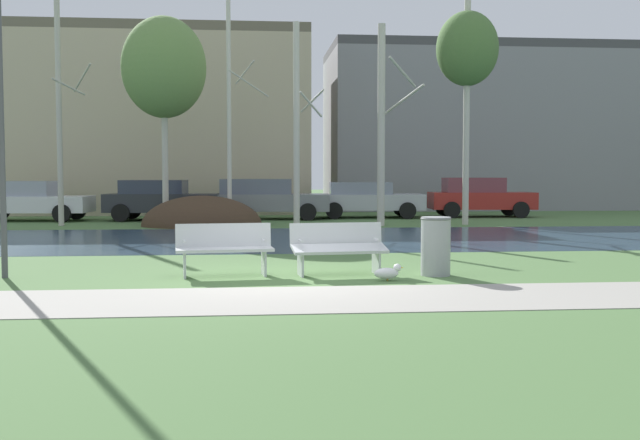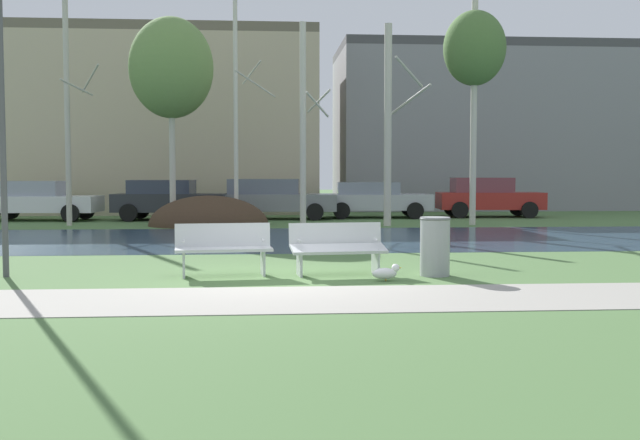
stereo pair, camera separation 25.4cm
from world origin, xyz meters
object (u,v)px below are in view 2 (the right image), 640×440
object	(u,v)px
bench_left	(224,248)
parked_sedan_second_dark	(169,199)
parked_suv_fifth_red	(487,197)
parked_wagon_fourth_silver	(374,199)
bench_right	(337,247)
parked_hatch_third_grey	(271,198)
parked_van_nearest_white	(36,200)
trash_bin	(435,245)
seagull	(386,273)
streetlamp	(0,40)

from	to	relation	value
bench_left	parked_sedan_second_dark	world-z (taller)	parked_sedan_second_dark
bench_left	parked_suv_fifth_red	world-z (taller)	parked_suv_fifth_red
bench_left	parked_wagon_fourth_silver	distance (m)	17.05
parked_wagon_fourth_silver	parked_suv_fifth_red	bearing A→B (deg)	1.69
bench_left	bench_right	size ratio (longest dim) A/B	1.00
parked_hatch_third_grey	parked_suv_fifth_red	distance (m)	8.61
bench_left	parked_van_nearest_white	distance (m)	17.23
trash_bin	parked_van_nearest_white	bearing A→B (deg)	125.47
parked_hatch_third_grey	bench_left	bearing A→B (deg)	-93.45
parked_wagon_fourth_silver	parked_sedan_second_dark	bearing A→B (deg)	-173.01
parked_hatch_third_grey	bench_right	bearing A→B (deg)	-86.46
bench_right	parked_suv_fifth_red	world-z (taller)	parked_suv_fifth_red
trash_bin	parked_suv_fifth_red	world-z (taller)	parked_suv_fifth_red
bench_left	parked_hatch_third_grey	world-z (taller)	parked_hatch_third_grey
bench_right	parked_suv_fifth_red	bearing A→B (deg)	65.18
parked_hatch_third_grey	parked_wagon_fourth_silver	world-z (taller)	parked_hatch_third_grey
parked_sedan_second_dark	parked_hatch_third_grey	bearing A→B (deg)	4.80
parked_wagon_fourth_silver	parked_hatch_third_grey	bearing A→B (deg)	-170.97
bench_right	parked_hatch_third_grey	bearing A→B (deg)	93.54
parked_hatch_third_grey	parked_suv_fifth_red	size ratio (longest dim) A/B	1.15
bench_right	bench_left	bearing A→B (deg)	180.00
bench_right	parked_sedan_second_dark	size ratio (longest dim) A/B	0.39
bench_left	seagull	bearing A→B (deg)	-17.04
bench_left	bench_right	xyz separation A→B (m)	(1.91, 0.00, 0.00)
parked_sedan_second_dark	bench_left	bearing A→B (deg)	-79.50
parked_sedan_second_dark	parked_suv_fifth_red	xyz separation A→B (m)	(12.36, 1.09, 0.03)
streetlamp	parked_sedan_second_dark	distance (m)	15.55
bench_left	seagull	world-z (taller)	bench_left
bench_left	trash_bin	bearing A→B (deg)	-3.93
streetlamp	parked_suv_fifth_red	size ratio (longest dim) A/B	1.40
bench_left	trash_bin	distance (m)	3.54
streetlamp	parked_wagon_fourth_silver	world-z (taller)	streetlamp
trash_bin	parked_hatch_third_grey	world-z (taller)	parked_hatch_third_grey
seagull	parked_wagon_fourth_silver	xyz separation A→B (m)	(2.36, 17.11, 0.61)
trash_bin	parked_wagon_fourth_silver	distance (m)	16.62
bench_right	parked_sedan_second_dark	distance (m)	16.08
bench_left	seagull	xyz separation A→B (m)	(2.61, -0.80, -0.34)
seagull	parked_hatch_third_grey	world-z (taller)	parked_hatch_third_grey
parked_sedan_second_dark	parked_suv_fifth_red	distance (m)	12.41
seagull	parked_hatch_third_grey	distance (m)	16.57
streetlamp	parked_suv_fifth_red	distance (m)	21.15
streetlamp	parked_sedan_second_dark	world-z (taller)	streetlamp
trash_bin	streetlamp	bearing A→B (deg)	176.99
seagull	parked_van_nearest_white	world-z (taller)	parked_van_nearest_white
trash_bin	streetlamp	size ratio (longest dim) A/B	0.17
trash_bin	parked_sedan_second_dark	bearing A→B (deg)	112.23
streetlamp	parked_hatch_third_grey	size ratio (longest dim) A/B	1.22
bench_right	parked_van_nearest_white	bearing A→B (deg)	121.76
parked_sedan_second_dark	parked_suv_fifth_red	bearing A→B (deg)	5.04
bench_right	streetlamp	world-z (taller)	streetlamp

